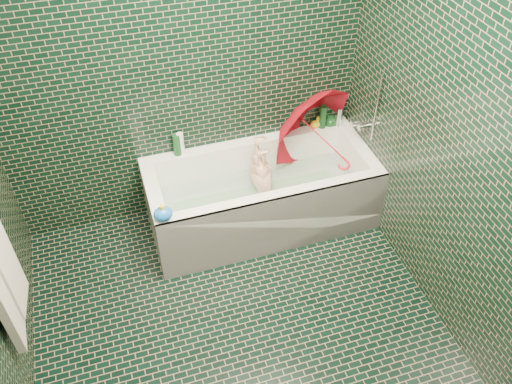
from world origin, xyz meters
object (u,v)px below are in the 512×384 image
object	(u,v)px
rubber_duck	(316,123)
bath_toy	(163,214)
bathtub	(262,201)
umbrella	(322,138)
child	(265,188)

from	to	relation	value
rubber_duck	bath_toy	size ratio (longest dim) A/B	0.75
bath_toy	bathtub	bearing A→B (deg)	34.45
umbrella	rubber_duck	size ratio (longest dim) A/B	6.60
umbrella	bathtub	bearing A→B (deg)	170.34
bathtub	bath_toy	bearing A→B (deg)	-158.50
rubber_duck	umbrella	bearing A→B (deg)	-120.98
child	umbrella	xyz separation A→B (m)	(0.48, 0.08, 0.31)
child	umbrella	distance (m)	0.58
rubber_duck	bath_toy	xyz separation A→B (m)	(-1.35, -0.66, 0.02)
bath_toy	rubber_duck	bearing A→B (deg)	38.96
bathtub	rubber_duck	world-z (taller)	rubber_duck
rubber_duck	bath_toy	bearing A→B (deg)	-173.20
umbrella	bath_toy	size ratio (longest dim) A/B	4.95
child	bath_toy	bearing A→B (deg)	-53.65
bathtub	bath_toy	xyz separation A→B (m)	(-0.78, -0.31, 0.39)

